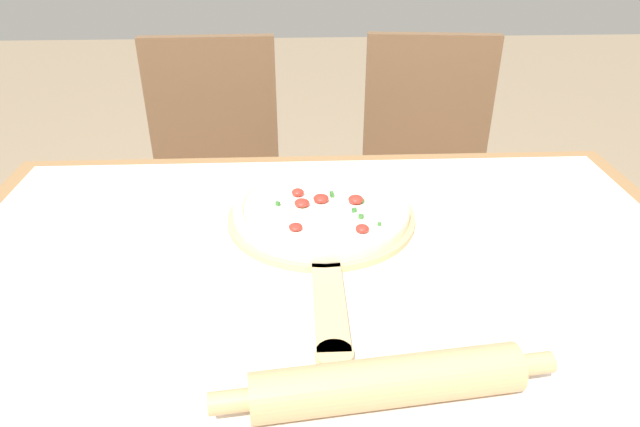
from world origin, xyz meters
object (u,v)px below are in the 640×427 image
(pizza, at_px, (319,208))
(chair_right, at_px, (426,169))
(rolling_pin, at_px, (387,382))
(chair_left, at_px, (215,173))
(pizza_peel, at_px, (320,224))

(pizza, height_order, chair_right, chair_right)
(rolling_pin, distance_m, chair_left, 1.15)
(pizza_peel, bearing_deg, chair_left, 112.69)
(pizza_peel, bearing_deg, chair_right, 62.57)
(pizza, height_order, rolling_pin, rolling_pin)
(pizza_peel, distance_m, rolling_pin, 0.40)
(pizza_peel, relative_size, rolling_pin, 1.35)
(pizza, distance_m, rolling_pin, 0.43)
(pizza_peel, bearing_deg, pizza, 89.78)
(pizza, distance_m, chair_left, 0.75)
(pizza, relative_size, chair_right, 0.35)
(rolling_pin, xyz_separation_m, chair_left, (-0.34, 1.07, -0.24))
(chair_right, bearing_deg, pizza_peel, -111.30)
(chair_left, relative_size, chair_right, 1.00)
(pizza, bearing_deg, chair_left, 113.49)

